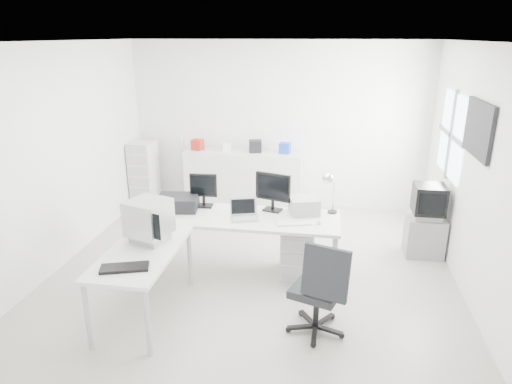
% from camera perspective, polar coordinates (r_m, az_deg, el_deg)
% --- Properties ---
extents(floor, '(5.00, 5.00, 0.01)m').
position_cam_1_polar(floor, '(5.94, -0.32, -9.78)').
color(floor, silver).
rests_on(floor, ground).
extents(ceiling, '(5.00, 5.00, 0.01)m').
position_cam_1_polar(ceiling, '(5.21, -0.37, 18.32)').
color(ceiling, white).
rests_on(ceiling, back_wall).
extents(back_wall, '(5.00, 0.02, 2.80)m').
position_cam_1_polar(back_wall, '(7.82, 2.75, 8.23)').
color(back_wall, white).
rests_on(back_wall, floor).
extents(left_wall, '(0.02, 5.00, 2.80)m').
position_cam_1_polar(left_wall, '(6.31, -23.38, 4.05)').
color(left_wall, white).
rests_on(left_wall, floor).
extents(right_wall, '(0.02, 5.00, 2.80)m').
position_cam_1_polar(right_wall, '(5.58, 25.88, 1.86)').
color(right_wall, white).
rests_on(right_wall, floor).
extents(window, '(0.02, 1.20, 1.10)m').
position_cam_1_polar(window, '(6.65, 23.24, 6.55)').
color(window, white).
rests_on(window, right_wall).
extents(wall_picture, '(0.04, 0.90, 0.60)m').
position_cam_1_polar(wall_picture, '(5.56, 26.06, 7.11)').
color(wall_picture, black).
rests_on(wall_picture, right_wall).
extents(main_desk, '(2.40, 0.80, 0.75)m').
position_cam_1_polar(main_desk, '(5.78, -1.73, -6.47)').
color(main_desk, silver).
rests_on(main_desk, floor).
extents(side_desk, '(0.70, 1.40, 0.75)m').
position_cam_1_polar(side_desk, '(5.08, -13.79, -10.91)').
color(side_desk, silver).
rests_on(side_desk, floor).
extents(drawer_pedestal, '(0.40, 0.50, 0.60)m').
position_cam_1_polar(drawer_pedestal, '(5.78, 5.26, -7.39)').
color(drawer_pedestal, silver).
rests_on(drawer_pedestal, floor).
extents(inkjet_printer, '(0.55, 0.45, 0.18)m').
position_cam_1_polar(inkjet_printer, '(5.90, -9.72, -1.32)').
color(inkjet_printer, black).
rests_on(inkjet_printer, main_desk).
extents(lcd_monitor_small, '(0.36, 0.22, 0.44)m').
position_cam_1_polar(lcd_monitor_small, '(5.91, -6.57, 0.20)').
color(lcd_monitor_small, black).
rests_on(lcd_monitor_small, main_desk).
extents(lcd_monitor_large, '(0.50, 0.31, 0.48)m').
position_cam_1_polar(lcd_monitor_large, '(5.73, 2.12, -0.07)').
color(lcd_monitor_large, black).
rests_on(lcd_monitor_large, main_desk).
extents(laptop, '(0.40, 0.40, 0.21)m').
position_cam_1_polar(laptop, '(5.49, -1.47, -2.43)').
color(laptop, '#B7B7BA').
rests_on(laptop, main_desk).
extents(white_keyboard, '(0.43, 0.23, 0.02)m').
position_cam_1_polar(white_keyboard, '(5.41, 4.71, -3.94)').
color(white_keyboard, silver).
rests_on(white_keyboard, main_desk).
extents(white_mouse, '(0.05, 0.05, 0.05)m').
position_cam_1_polar(white_mouse, '(5.44, 7.92, -3.74)').
color(white_mouse, silver).
rests_on(white_mouse, main_desk).
extents(laser_printer, '(0.42, 0.39, 0.20)m').
position_cam_1_polar(laser_printer, '(5.71, 6.05, -1.72)').
color(laser_printer, '#9E9E9E').
rests_on(laser_printer, main_desk).
extents(desk_lamp, '(0.17, 0.17, 0.49)m').
position_cam_1_polar(desk_lamp, '(5.73, 9.64, -0.26)').
color(desk_lamp, silver).
rests_on(desk_lamp, main_desk).
extents(crt_monitor, '(0.56, 0.56, 0.51)m').
position_cam_1_polar(crt_monitor, '(5.02, -13.27, -3.26)').
color(crt_monitor, '#B7B7BA').
rests_on(crt_monitor, side_desk).
extents(black_keyboard, '(0.49, 0.31, 0.03)m').
position_cam_1_polar(black_keyboard, '(4.58, -16.10, -9.07)').
color(black_keyboard, black).
rests_on(black_keyboard, side_desk).
extents(office_chair, '(0.77, 0.77, 1.04)m').
position_cam_1_polar(office_chair, '(4.64, 7.68, -11.50)').
color(office_chair, '#232528').
rests_on(office_chair, floor).
extents(tv_cabinet, '(0.50, 0.41, 0.54)m').
position_cam_1_polar(tv_cabinet, '(6.64, 20.28, -5.21)').
color(tv_cabinet, gray).
rests_on(tv_cabinet, floor).
extents(crt_tv, '(0.50, 0.48, 0.45)m').
position_cam_1_polar(crt_tv, '(6.46, 20.78, -1.20)').
color(crt_tv, black).
rests_on(crt_tv, tv_cabinet).
extents(sideboard, '(1.99, 0.50, 1.00)m').
position_cam_1_polar(sideboard, '(7.87, -1.54, 1.55)').
color(sideboard, silver).
rests_on(sideboard, floor).
extents(clutter_box_a, '(0.21, 0.20, 0.18)m').
position_cam_1_polar(clutter_box_a, '(7.90, -7.31, 5.89)').
color(clutter_box_a, '#AE2118').
rests_on(clutter_box_a, sideboard).
extents(clutter_box_b, '(0.18, 0.17, 0.14)m').
position_cam_1_polar(clutter_box_b, '(7.78, -3.75, 5.66)').
color(clutter_box_b, silver).
rests_on(clutter_box_b, sideboard).
extents(clutter_box_c, '(0.24, 0.22, 0.20)m').
position_cam_1_polar(clutter_box_c, '(7.68, -0.10, 5.74)').
color(clutter_box_c, black).
rests_on(clutter_box_c, sideboard).
extents(clutter_box_d, '(0.20, 0.18, 0.17)m').
position_cam_1_polar(clutter_box_d, '(7.62, 3.63, 5.49)').
color(clutter_box_d, '#1A3FBB').
rests_on(clutter_box_d, sideboard).
extents(clutter_bottle, '(0.07, 0.07, 0.22)m').
position_cam_1_polar(clutter_bottle, '(8.02, -9.30, 6.15)').
color(clutter_bottle, silver).
rests_on(clutter_bottle, sideboard).
extents(filing_cabinet, '(0.39, 0.47, 1.13)m').
position_cam_1_polar(filing_cabinet, '(8.18, -13.80, 2.15)').
color(filing_cabinet, silver).
rests_on(filing_cabinet, floor).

